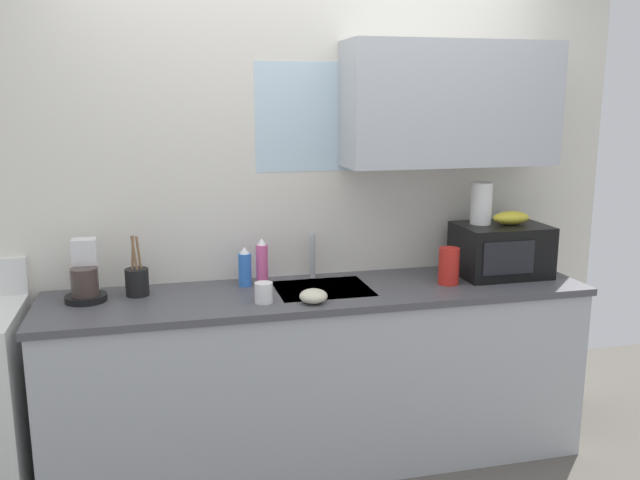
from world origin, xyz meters
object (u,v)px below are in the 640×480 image
at_px(microwave, 501,250).
at_px(cereal_canister, 449,266).
at_px(mug_white, 264,293).
at_px(utensil_crock, 137,281).
at_px(paper_towel_roll, 481,203).
at_px(dish_soap_bottle_pink, 262,263).
at_px(small_bowl, 313,296).
at_px(dish_soap_bottle_blue, 245,268).
at_px(coffee_maker, 85,278).
at_px(banana_bunch, 511,218).

relative_size(microwave, cereal_canister, 2.48).
distance_m(mug_white, utensil_crock, 0.62).
relative_size(mug_white, utensil_crock, 0.32).
xyz_separation_m(paper_towel_roll, cereal_canister, (-0.24, -0.15, -0.29)).
relative_size(dish_soap_bottle_pink, small_bowl, 1.86).
bearing_deg(paper_towel_roll, dish_soap_bottle_blue, 177.24).
bearing_deg(coffee_maker, cereal_canister, -5.16).
relative_size(microwave, banana_bunch, 2.30).
bearing_deg(dish_soap_bottle_pink, mug_white, -97.77).
height_order(coffee_maker, small_bowl, coffee_maker).
height_order(microwave, paper_towel_roll, paper_towel_roll).
bearing_deg(dish_soap_bottle_pink, paper_towel_roll, -2.63).
distance_m(dish_soap_bottle_blue, mug_white, 0.31).
xyz_separation_m(dish_soap_bottle_pink, small_bowl, (0.18, -0.35, -0.08)).
height_order(paper_towel_roll, coffee_maker, paper_towel_roll).
height_order(dish_soap_bottle_pink, mug_white, dish_soap_bottle_pink).
bearing_deg(banana_bunch, coffee_maker, 178.44).
distance_m(paper_towel_roll, cereal_canister, 0.40).
bearing_deg(cereal_canister, banana_bunch, 14.38).
bearing_deg(banana_bunch, utensil_crock, 177.91).
relative_size(microwave, paper_towel_roll, 2.09).
height_order(coffee_maker, dish_soap_bottle_pink, coffee_maker).
distance_m(dish_soap_bottle_pink, small_bowl, 0.40).
relative_size(microwave, utensil_crock, 1.55).
xyz_separation_m(coffee_maker, mug_white, (0.80, -0.25, -0.06)).
bearing_deg(small_bowl, paper_towel_roll, 17.07).
relative_size(dish_soap_bottle_blue, cereal_canister, 1.08).
relative_size(cereal_canister, utensil_crock, 0.63).
relative_size(microwave, coffee_maker, 1.64).
relative_size(utensil_crock, small_bowl, 2.28).
bearing_deg(mug_white, small_bowl, -15.26).
height_order(microwave, small_bowl, microwave).
xyz_separation_m(paper_towel_roll, small_bowl, (-0.98, -0.30, -0.35)).
bearing_deg(mug_white, banana_bunch, 8.03).
bearing_deg(microwave, dish_soap_bottle_pink, 175.24).
bearing_deg(small_bowl, banana_bunch, 12.51).
bearing_deg(microwave, cereal_canister, -163.83).
xyz_separation_m(coffee_maker, cereal_canister, (1.75, -0.16, -0.01)).
bearing_deg(utensil_crock, small_bowl, -22.15).
distance_m(dish_soap_bottle_blue, cereal_canister, 1.02).
distance_m(dish_soap_bottle_pink, utensil_crock, 0.61).
height_order(dish_soap_bottle_blue, mug_white, dish_soap_bottle_blue).
bearing_deg(dish_soap_bottle_blue, mug_white, -81.37).
bearing_deg(microwave, mug_white, -171.73).
distance_m(dish_soap_bottle_blue, utensil_crock, 0.52).
xyz_separation_m(mug_white, utensil_crock, (-0.57, 0.26, 0.02)).
bearing_deg(cereal_canister, coffee_maker, 174.84).
relative_size(dish_soap_bottle_pink, mug_white, 2.54).
height_order(dish_soap_bottle_pink, utensil_crock, utensil_crock).
xyz_separation_m(microwave, coffee_maker, (-2.09, 0.06, -0.03)).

